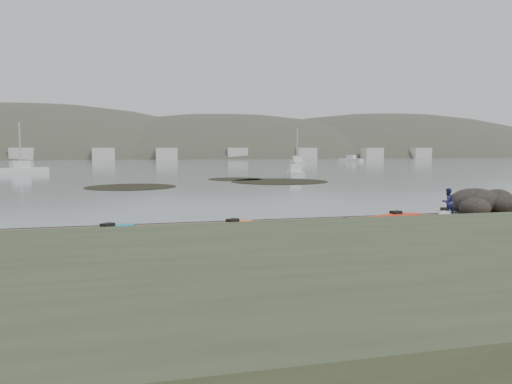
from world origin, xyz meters
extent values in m
plane|color=tan|center=(0.00, 0.00, 0.00)|extent=(600.00, 600.00, 0.00)
plane|color=brown|center=(0.00, -0.30, 0.00)|extent=(60.00, 60.00, 0.00)
plane|color=slate|center=(0.00, 300.00, 0.01)|extent=(1200.00, 1200.00, 0.00)
cube|color=#475138|center=(0.00, -17.50, 1.00)|extent=(60.00, 8.00, 2.00)
ellipsoid|color=red|center=(7.33, -1.49, 0.17)|extent=(3.81, 1.49, 0.34)
ellipsoid|color=orange|center=(-0.88, -6.41, 0.17)|extent=(2.17, 3.59, 0.34)
ellipsoid|color=yellow|center=(-7.89, -7.06, 0.17)|extent=(0.84, 3.87, 0.34)
ellipsoid|color=teal|center=(-5.54, -7.46, 0.17)|extent=(0.70, 3.35, 0.34)
ellipsoid|color=#FBF715|center=(-9.02, -3.74, 0.17)|extent=(2.28, 3.40, 0.34)
ellipsoid|color=gold|center=(3.75, -5.55, 0.17)|extent=(1.71, 3.77, 0.34)
ellipsoid|color=teal|center=(-7.41, -2.30, 0.17)|extent=(2.88, 3.02, 0.34)
ellipsoid|color=beige|center=(10.68, -0.89, 0.17)|extent=(2.26, 2.96, 0.34)
ellipsoid|color=#F85B15|center=(-1.73, -2.29, 0.17)|extent=(2.95, 2.54, 0.34)
ellipsoid|color=yellow|center=(3.57, -3.45, 0.17)|extent=(2.69, 2.61, 0.34)
ellipsoid|color=#77CC28|center=(-4.01, -4.61, 0.17)|extent=(1.69, 3.90, 0.34)
ellipsoid|color=yellow|center=(0.27, -4.24, 0.17)|extent=(0.88, 3.55, 0.34)
imported|color=navy|center=(10.96, -0.80, 0.78)|extent=(0.81, 0.66, 1.55)
ellipsoid|color=black|center=(13.96, 0.75, 0.25)|extent=(3.32, 2.58, 1.66)
ellipsoid|color=black|center=(15.46, -0.25, 0.19)|extent=(2.39, 2.03, 1.29)
ellipsoid|color=black|center=(12.96, -0.55, 0.17)|extent=(1.84, 1.66, 1.11)
ellipsoid|color=black|center=(16.16, 1.45, 0.22)|extent=(2.03, 1.84, 1.47)
cylinder|color=black|center=(-6.34, 24.56, 0.03)|extent=(8.78, 8.78, 0.04)
cylinder|color=black|center=(10.02, 28.79, 0.03)|extent=(10.99, 10.99, 0.04)
cylinder|color=black|center=(6.09, 34.17, 0.03)|extent=(6.64, 6.64, 0.04)
cube|color=silver|center=(-21.96, 54.46, 0.52)|extent=(7.59, 5.07, 1.04)
cube|color=silver|center=(14.83, 37.35, 0.44)|extent=(3.07, 6.53, 0.88)
cube|color=silver|center=(30.03, 81.05, 0.56)|extent=(3.65, 8.26, 1.12)
cube|color=silver|center=(54.95, 106.33, 0.51)|extent=(5.39, 7.26, 1.01)
ellipsoid|color=#384235|center=(-45.00, 195.00, -18.00)|extent=(220.00, 120.00, 80.00)
ellipsoid|color=#384235|center=(35.00, 190.00, -15.30)|extent=(200.00, 110.00, 68.00)
ellipsoid|color=#384235|center=(120.00, 200.00, -17.10)|extent=(230.00, 130.00, 76.00)
cube|color=beige|center=(-42.00, 145.00, 2.00)|extent=(7.00, 5.00, 4.00)
cube|color=beige|center=(-18.00, 145.00, 2.00)|extent=(7.00, 5.00, 4.00)
cube|color=beige|center=(6.00, 145.00, 2.00)|extent=(7.00, 5.00, 4.00)
cube|color=beige|center=(30.00, 145.00, 2.00)|extent=(7.00, 5.00, 4.00)
cube|color=beige|center=(54.00, 145.00, 2.00)|extent=(7.00, 5.00, 4.00)
cube|color=beige|center=(78.00, 145.00, 2.00)|extent=(7.00, 5.00, 4.00)
cube|color=beige|center=(102.00, 145.00, 2.00)|extent=(7.00, 5.00, 4.00)
camera|label=1|loc=(-6.39, -25.23, 3.78)|focal=35.00mm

